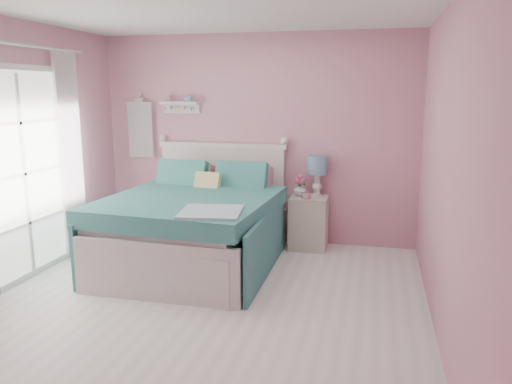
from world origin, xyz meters
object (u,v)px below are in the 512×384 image
at_px(teacup, 306,196).
at_px(vase, 300,189).
at_px(table_lamp, 317,168).
at_px(nightstand, 309,222).
at_px(bed, 196,227).

bearing_deg(teacup, vase, 123.55).
distance_m(table_lamp, teacup, 0.39).
height_order(nightstand, teacup, teacup).
distance_m(nightstand, vase, 0.42).
xyz_separation_m(bed, nightstand, (1.15, 0.84, -0.09)).
relative_size(nightstand, teacup, 6.69).
bearing_deg(bed, teacup, 36.72).
xyz_separation_m(table_lamp, teacup, (-0.10, -0.22, -0.30)).
bearing_deg(vase, teacup, -56.45).
height_order(bed, teacup, bed).
xyz_separation_m(bed, teacup, (1.13, 0.73, 0.27)).
xyz_separation_m(bed, vase, (1.03, 0.88, 0.31)).
bearing_deg(table_lamp, teacup, -115.02).
bearing_deg(teacup, table_lamp, 64.98).
height_order(nightstand, vase, vase).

